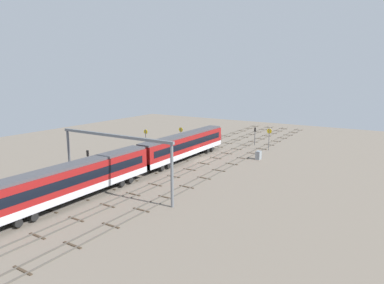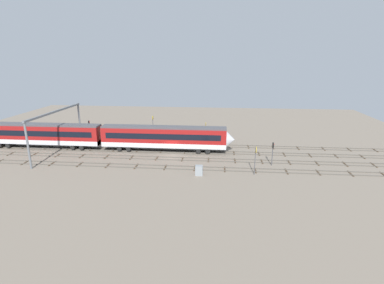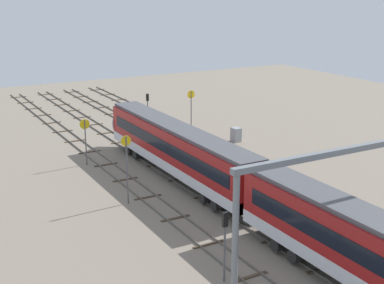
# 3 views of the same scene
# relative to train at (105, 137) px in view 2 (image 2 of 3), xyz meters

# --- Properties ---
(ground_plane) EXTENTS (109.96, 109.96, 0.00)m
(ground_plane) POSITION_rel_train_xyz_m (13.60, -2.21, -2.66)
(ground_plane) COLOR gray
(track_near_foreground) EXTENTS (93.96, 2.40, 0.16)m
(track_near_foreground) POSITION_rel_train_xyz_m (13.60, -8.85, -2.59)
(track_near_foreground) COLOR #59544C
(track_near_foreground) RESTS_ON ground
(track_second_near) EXTENTS (93.96, 2.40, 0.16)m
(track_second_near) POSITION_rel_train_xyz_m (13.60, -4.43, -2.59)
(track_second_near) COLOR #59544C
(track_second_near) RESTS_ON ground
(track_with_train) EXTENTS (93.96, 2.40, 0.16)m
(track_with_train) POSITION_rel_train_xyz_m (13.60, 0.00, -2.59)
(track_with_train) COLOR #59544C
(track_with_train) RESTS_ON ground
(track_second_far) EXTENTS (93.96, 2.40, 0.16)m
(track_second_far) POSITION_rel_train_xyz_m (13.60, 4.43, -2.59)
(track_second_far) COLOR #59544C
(track_second_far) RESTS_ON ground
(train) EXTENTS (50.40, 3.24, 4.80)m
(train) POSITION_rel_train_xyz_m (0.00, 0.00, 0.00)
(train) COLOR maroon
(train) RESTS_ON ground
(overhead_gantry) EXTENTS (0.40, 19.08, 8.06)m
(overhead_gantry) POSITION_rel_train_xyz_m (-8.34, -2.14, 3.51)
(overhead_gantry) COLOR slate
(overhead_gantry) RESTS_ON ground
(speed_sign_near_foreground) EXTENTS (0.14, 0.85, 5.71)m
(speed_sign_near_foreground) POSITION_rel_train_xyz_m (8.30, 6.35, 0.94)
(speed_sign_near_foreground) COLOR #4C4C51
(speed_sign_near_foreground) RESTS_ON ground
(speed_sign_mid_trackside) EXTENTS (0.14, 1.01, 4.60)m
(speed_sign_mid_trackside) POSITION_rel_train_xyz_m (28.10, -10.58, 0.42)
(speed_sign_mid_trackside) COLOR #4C4C51
(speed_sign_mid_trackside) RESTS_ON ground
(speed_sign_far_trackside) EXTENTS (0.14, 0.99, 4.63)m
(speed_sign_far_trackside) POSITION_rel_train_xyz_m (19.60, 6.03, 0.43)
(speed_sign_far_trackside) COLOR #4C4C51
(speed_sign_far_trackside) RESTS_ON ground
(signal_light_trackside_approach) EXTENTS (0.31, 0.32, 4.03)m
(signal_light_trackside_approach) POSITION_rel_train_xyz_m (31.46, -6.12, 0.01)
(signal_light_trackside_approach) COLOR #4C4C51
(signal_light_trackside_approach) RESTS_ON ground
(signal_light_trackside_departure) EXTENTS (0.31, 0.32, 4.45)m
(signal_light_trackside_departure) POSITION_rel_train_xyz_m (-5.76, 6.08, 0.26)
(signal_light_trackside_departure) COLOR #4C4C51
(signal_light_trackside_departure) RESTS_ON ground
(relay_cabinet) EXTENTS (1.16, 0.84, 1.59)m
(relay_cabinet) POSITION_rel_train_xyz_m (19.47, -11.62, -1.86)
(relay_cabinet) COLOR gray
(relay_cabinet) RESTS_ON ground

